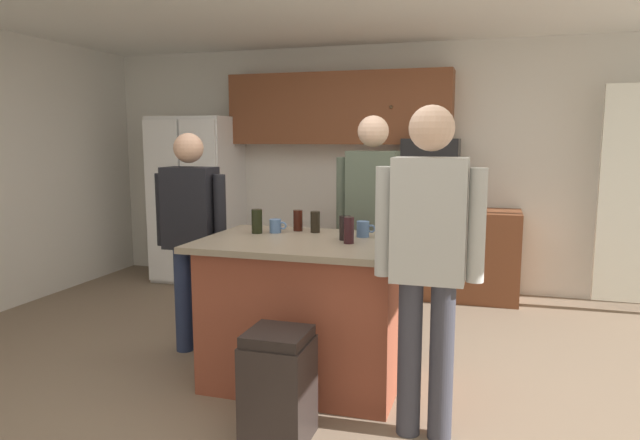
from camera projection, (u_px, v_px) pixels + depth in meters
The scene contains 18 objects.
floor at pixel (293, 384), 3.78m from camera, with size 7.04×7.04×0.00m, color #7F6B56.
back_wall at pixel (378, 167), 6.24m from camera, with size 6.40×0.10×2.60m, color silver.
cabinet_run_upper at pixel (338, 109), 6.08m from camera, with size 2.40×0.38×0.75m.
cabinet_run_lower at pixel (428, 252), 5.89m from camera, with size 1.80×0.63×0.90m.
refrigerator at pixel (197, 199), 6.48m from camera, with size 0.88×0.76×1.85m.
microwave_over_range at pixel (431, 155), 5.76m from camera, with size 0.56×0.40×0.32m, color black.
kitchen_island at pixel (307, 310), 3.77m from camera, with size 1.37×0.96×0.96m.
person_elder_center at pixel (191, 228), 4.22m from camera, with size 0.57×0.22×1.65m.
person_guest_left at pixel (428, 249), 2.98m from camera, with size 0.57×0.24×1.78m.
person_host_foreground at pixel (372, 214), 4.37m from camera, with size 0.57×0.24×1.78m.
tumbler_amber at pixel (345, 228), 3.68m from camera, with size 0.07×0.07×0.16m.
mug_ceramic_white at pixel (363, 229), 3.79m from camera, with size 0.13×0.08×0.11m.
glass_stout_tall at pixel (298, 221), 4.04m from camera, with size 0.07×0.07×0.15m.
glass_pilsner at pixel (349, 230), 3.56m from camera, with size 0.06×0.06×0.17m.
glass_dark_ale at pixel (315, 222), 3.97m from camera, with size 0.07×0.07×0.15m.
mug_blue_stoneware at pixel (276, 226), 3.97m from camera, with size 0.12×0.08×0.09m.
glass_short_whisky at pixel (257, 221), 3.94m from camera, with size 0.07×0.07×0.17m.
trash_bin at pixel (278, 386), 3.04m from camera, with size 0.34×0.34×0.61m.
Camera 1 is at (1.22, -3.37, 1.62)m, focal length 31.99 mm.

